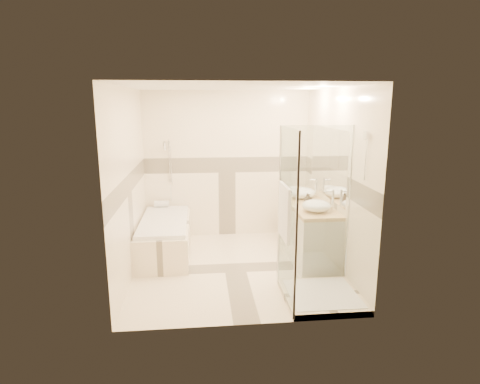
{
  "coord_description": "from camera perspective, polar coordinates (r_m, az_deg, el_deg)",
  "views": [
    {
      "loc": [
        -0.47,
        -5.31,
        2.31
      ],
      "look_at": [
        0.1,
        0.25,
        1.05
      ],
      "focal_mm": 30.0,
      "sensor_mm": 36.0,
      "label": 1
    }
  ],
  "objects": [
    {
      "name": "rolled_towel",
      "position": [
        6.95,
        -11.08,
        -1.67
      ],
      "size": [
        0.24,
        0.11,
        0.11
      ],
      "primitive_type": "cylinder",
      "rotation": [
        0.0,
        1.57,
        0.0
      ],
      "color": "white",
      "rests_on": "bathtub"
    },
    {
      "name": "room",
      "position": [
        5.45,
        -0.22,
        1.58
      ],
      "size": [
        2.82,
        3.02,
        2.52
      ],
      "color": "#FEEBCA",
      "rests_on": "ground"
    },
    {
      "name": "bathtub",
      "position": [
        6.31,
        -10.64,
        -6.02
      ],
      "size": [
        0.75,
        1.7,
        0.56
      ],
      "color": "#FFECCB",
      "rests_on": "ground"
    },
    {
      "name": "faucet_near",
      "position": [
        6.33,
        10.72,
        0.76
      ],
      "size": [
        0.12,
        0.03,
        0.3
      ],
      "color": "silver",
      "rests_on": "vanity"
    },
    {
      "name": "shower_enclosure",
      "position": [
        4.88,
        10.2,
        -9.22
      ],
      "size": [
        0.96,
        0.93,
        2.04
      ],
      "color": "#FFECCB",
      "rests_on": "ground"
    },
    {
      "name": "folded_towels",
      "position": [
        6.66,
        7.96,
        0.27
      ],
      "size": [
        0.19,
        0.28,
        0.08
      ],
      "primitive_type": "cube",
      "rotation": [
        0.0,
        0.0,
        0.18
      ],
      "color": "white",
      "rests_on": "vanity"
    },
    {
      "name": "faucet_far",
      "position": [
        5.6,
        12.98,
        -0.94
      ],
      "size": [
        0.12,
        0.03,
        0.3
      ],
      "color": "silver",
      "rests_on": "vanity"
    },
    {
      "name": "amenity_bottle_a",
      "position": [
        5.91,
        9.78,
        -1.03
      ],
      "size": [
        0.09,
        0.09,
        0.15
      ],
      "primitive_type": "imported",
      "rotation": [
        0.0,
        0.0,
        0.42
      ],
      "color": "black",
      "rests_on": "vanity"
    },
    {
      "name": "vessel_sink_near",
      "position": [
        6.29,
        8.8,
        -0.1
      ],
      "size": [
        0.42,
        0.42,
        0.17
      ],
      "primitive_type": "ellipsoid",
      "color": "white",
      "rests_on": "vanity"
    },
    {
      "name": "vanity",
      "position": [
        6.13,
        9.57,
        -5.38
      ],
      "size": [
        0.58,
        1.62,
        0.85
      ],
      "color": "white",
      "rests_on": "ground"
    },
    {
      "name": "vessel_sink_far",
      "position": [
        5.55,
        10.82,
        -1.93
      ],
      "size": [
        0.4,
        0.4,
        0.16
      ],
      "primitive_type": "ellipsoid",
      "color": "white",
      "rests_on": "vanity"
    },
    {
      "name": "amenity_bottle_b",
      "position": [
        5.99,
        9.57,
        -0.89
      ],
      "size": [
        0.11,
        0.11,
        0.14
      ],
      "primitive_type": "imported",
      "rotation": [
        0.0,
        0.0,
        0.01
      ],
      "color": "black",
      "rests_on": "vanity"
    }
  ]
}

